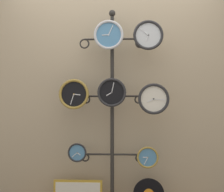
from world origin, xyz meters
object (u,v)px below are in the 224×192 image
clock_middle_center (112,92)px  clock_bottom_right (148,157)px  clock_top_center (109,35)px  clock_middle_left (74,94)px  clock_bottom_left (77,153)px  clock_top_right (148,35)px  display_stand (112,132)px  clock_middle_right (154,99)px

clock_middle_center → clock_bottom_right: (0.36, -0.00, -0.65)m
clock_bottom_right → clock_top_center: bearing=179.7°
clock_middle_left → clock_bottom_right: clock_middle_left is taller
clock_bottom_left → clock_bottom_right: bearing=-1.7°
clock_top_center → clock_bottom_right: bearing=-0.3°
clock_top_right → clock_middle_left: bearing=179.4°
display_stand → clock_middle_left: 0.57m
display_stand → clock_top_right: size_ratio=6.87×
clock_middle_center → clock_middle_right: size_ratio=0.94×
clock_bottom_right → clock_middle_right: bearing=-0.0°
clock_middle_center → clock_bottom_right: 0.75m
display_stand → clock_middle_right: bearing=-14.4°
clock_top_center → clock_middle_left: bearing=177.6°
clock_top_center → clock_top_right: 0.41m
clock_middle_right → clock_bottom_left: 0.95m
clock_bottom_left → clock_bottom_right: clock_bottom_left is taller
display_stand → clock_bottom_right: (0.36, -0.11, -0.24)m
display_stand → clock_top_center: bearing=-106.9°
clock_top_right → clock_bottom_left: (-0.73, 0.01, -1.20)m
display_stand → clock_bottom_right: 0.45m
clock_top_center → clock_middle_center: clock_top_center is taller
clock_top_center → display_stand: bearing=73.1°
clock_bottom_left → clock_middle_left: bearing=-172.6°
clock_bottom_left → clock_top_center: bearing=-3.5°
clock_middle_center → clock_top_center: bearing=-179.0°
clock_middle_left → clock_middle_center: 0.39m
display_stand → clock_middle_left: bearing=-166.8°
clock_middle_right → clock_middle_center: bearing=179.7°
clock_top_center → clock_middle_right: (0.46, -0.00, -0.66)m
display_stand → clock_top_center: (-0.03, -0.11, 1.01)m
clock_middle_right → clock_bottom_left: bearing=178.4°
clock_middle_left → clock_middle_right: size_ratio=0.99×
clock_top_center → clock_bottom_left: clock_top_center is taller
clock_middle_right → clock_bottom_left: clock_middle_right is taller
clock_middle_right → clock_top_center: bearing=179.8°
clock_middle_left → clock_middle_center: bearing=-2.1°
clock_top_right → clock_middle_left: (-0.77, 0.01, -0.60)m
display_stand → clock_bottom_right: size_ratio=9.80×
display_stand → clock_bottom_right: bearing=-16.8°
clock_bottom_left → clock_bottom_right: size_ratio=0.89×
clock_top_right → display_stand: bearing=165.1°
display_stand → clock_bottom_left: size_ratio=10.99×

